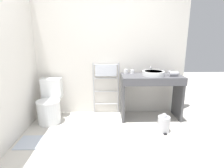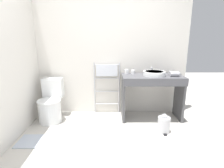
{
  "view_description": "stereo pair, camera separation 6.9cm",
  "coord_description": "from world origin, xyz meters",
  "px_view_note": "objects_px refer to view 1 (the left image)",
  "views": [
    {
      "loc": [
        -0.04,
        -1.83,
        1.47
      ],
      "look_at": [
        0.05,
        0.88,
        0.77
      ],
      "focal_mm": 28.0,
      "sensor_mm": 36.0,
      "label": 1
    },
    {
      "loc": [
        0.03,
        -1.83,
        1.47
      ],
      "look_at": [
        0.05,
        0.88,
        0.77
      ],
      "focal_mm": 28.0,
      "sensor_mm": 36.0,
      "label": 2
    }
  ],
  "objects_px": {
    "towel_radiator": "(106,77)",
    "hair_dryer": "(174,73)",
    "trash_bin": "(164,124)",
    "cup_near_wall": "(126,71)",
    "sink_basin": "(153,73)",
    "cup_near_edge": "(132,72)",
    "toilet": "(50,105)"
  },
  "relations": [
    {
      "from": "sink_basin",
      "to": "cup_near_edge",
      "type": "bearing_deg",
      "value": 155.7
    },
    {
      "from": "hair_dryer",
      "to": "trash_bin",
      "type": "distance_m",
      "value": 0.91
    },
    {
      "from": "toilet",
      "to": "hair_dryer",
      "type": "bearing_deg",
      "value": 0.21
    },
    {
      "from": "toilet",
      "to": "hair_dryer",
      "type": "height_order",
      "value": "hair_dryer"
    },
    {
      "from": "trash_bin",
      "to": "towel_radiator",
      "type": "bearing_deg",
      "value": 140.3
    },
    {
      "from": "toilet",
      "to": "trash_bin",
      "type": "distance_m",
      "value": 2.02
    },
    {
      "from": "sink_basin",
      "to": "hair_dryer",
      "type": "bearing_deg",
      "value": -8.3
    },
    {
      "from": "toilet",
      "to": "cup_near_wall",
      "type": "xyz_separation_m",
      "value": [
        1.41,
        0.26,
        0.56
      ]
    },
    {
      "from": "towel_radiator",
      "to": "sink_basin",
      "type": "distance_m",
      "value": 0.91
    },
    {
      "from": "toilet",
      "to": "cup_near_edge",
      "type": "xyz_separation_m",
      "value": [
        1.53,
        0.22,
        0.56
      ]
    },
    {
      "from": "sink_basin",
      "to": "cup_near_edge",
      "type": "relative_size",
      "value": 5.18
    },
    {
      "from": "sink_basin",
      "to": "cup_near_edge",
      "type": "xyz_separation_m",
      "value": [
        -0.36,
        0.16,
        -0.0
      ]
    },
    {
      "from": "cup_near_wall",
      "to": "cup_near_edge",
      "type": "bearing_deg",
      "value": -17.68
    },
    {
      "from": "cup_near_edge",
      "to": "hair_dryer",
      "type": "height_order",
      "value": "hair_dryer"
    },
    {
      "from": "toilet",
      "to": "towel_radiator",
      "type": "xyz_separation_m",
      "value": [
        1.03,
        0.33,
        0.45
      ]
    },
    {
      "from": "hair_dryer",
      "to": "trash_bin",
      "type": "xyz_separation_m",
      "value": [
        -0.27,
        -0.46,
        -0.74
      ]
    },
    {
      "from": "cup_near_wall",
      "to": "cup_near_edge",
      "type": "height_order",
      "value": "cup_near_wall"
    },
    {
      "from": "towel_radiator",
      "to": "trash_bin",
      "type": "xyz_separation_m",
      "value": [
        0.94,
        -0.78,
        -0.63
      ]
    },
    {
      "from": "toilet",
      "to": "cup_near_edge",
      "type": "distance_m",
      "value": 1.64
    },
    {
      "from": "toilet",
      "to": "cup_near_wall",
      "type": "relative_size",
      "value": 9.52
    },
    {
      "from": "cup_near_wall",
      "to": "trash_bin",
      "type": "bearing_deg",
      "value": -51.87
    },
    {
      "from": "hair_dryer",
      "to": "trash_bin",
      "type": "height_order",
      "value": "hair_dryer"
    },
    {
      "from": "sink_basin",
      "to": "cup_near_wall",
      "type": "height_order",
      "value": "cup_near_wall"
    },
    {
      "from": "sink_basin",
      "to": "trash_bin",
      "type": "bearing_deg",
      "value": -81.06
    },
    {
      "from": "towel_radiator",
      "to": "cup_near_edge",
      "type": "distance_m",
      "value": 0.52
    },
    {
      "from": "cup_near_edge",
      "to": "trash_bin",
      "type": "height_order",
      "value": "cup_near_edge"
    },
    {
      "from": "towel_radiator",
      "to": "trash_bin",
      "type": "relative_size",
      "value": 3.26
    },
    {
      "from": "towel_radiator",
      "to": "hair_dryer",
      "type": "relative_size",
      "value": 5.12
    },
    {
      "from": "sink_basin",
      "to": "hair_dryer",
      "type": "distance_m",
      "value": 0.36
    },
    {
      "from": "toilet",
      "to": "trash_bin",
      "type": "relative_size",
      "value": 2.44
    },
    {
      "from": "cup_near_wall",
      "to": "cup_near_edge",
      "type": "relative_size",
      "value": 1.06
    },
    {
      "from": "towel_radiator",
      "to": "trash_bin",
      "type": "distance_m",
      "value": 1.37
    }
  ]
}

